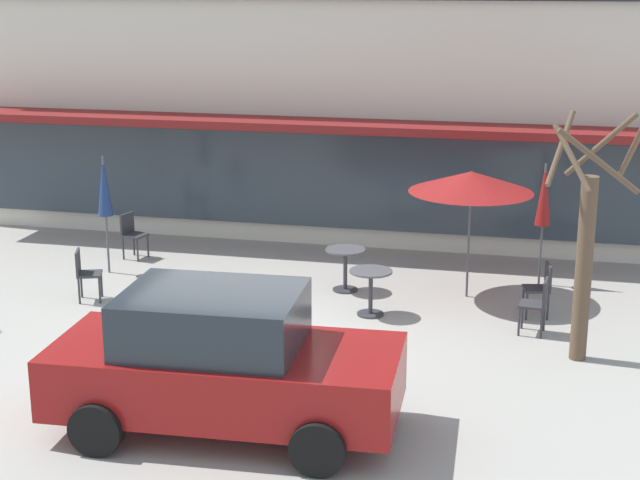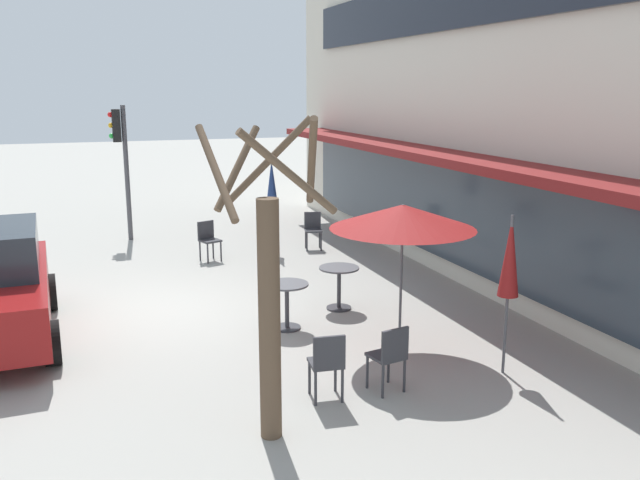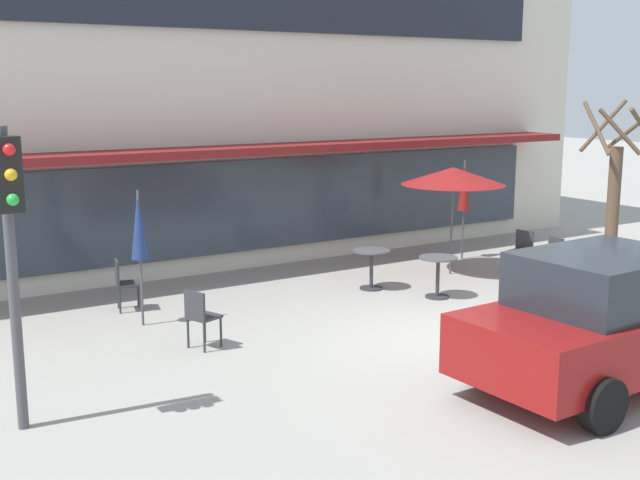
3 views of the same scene
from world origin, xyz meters
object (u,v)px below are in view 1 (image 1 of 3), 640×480
(cafe_chair_3, at_px, (85,271))
(patio_umbrella_cream_folded, at_px, (544,196))
(cafe_table_near_wall, at_px, (345,262))
(patio_umbrella_corner_open, at_px, (104,187))
(cafe_table_streetside, at_px, (371,285))
(street_tree, at_px, (586,246))
(patio_umbrella_green_folded, at_px, (471,182))
(cafe_chair_1, at_px, (132,232))
(cafe_chair_2, at_px, (541,286))
(cafe_chair_0, at_px, (538,302))
(parked_sedan, at_px, (222,362))

(cafe_chair_3, bearing_deg, patio_umbrella_cream_folded, 19.53)
(cafe_table_near_wall, relative_size, patio_umbrella_corner_open, 0.35)
(cafe_table_streetside, bearing_deg, street_tree, -19.83)
(patio_umbrella_green_folded, bearing_deg, cafe_chair_1, 172.15)
(cafe_chair_1, distance_m, street_tree, 9.12)
(cafe_chair_2, bearing_deg, cafe_chair_0, -92.67)
(cafe_table_streetside, height_order, parked_sedan, parked_sedan)
(patio_umbrella_corner_open, bearing_deg, cafe_table_streetside, -13.16)
(patio_umbrella_green_folded, distance_m, cafe_chair_3, 6.69)
(cafe_chair_2, distance_m, parked_sedan, 6.26)
(patio_umbrella_cream_folded, bearing_deg, cafe_chair_3, -160.47)
(cafe_table_near_wall, height_order, cafe_table_streetside, same)
(cafe_chair_1, bearing_deg, cafe_chair_0, -17.75)
(cafe_table_streetside, xyz_separation_m, cafe_chair_3, (-4.85, -0.38, 0.01))
(cafe_table_near_wall, xyz_separation_m, cafe_chair_3, (-4.19, -1.53, 0.01))
(patio_umbrella_green_folded, xyz_separation_m, street_tree, (1.81, -2.48, -0.33))
(patio_umbrella_green_folded, height_order, patio_umbrella_corner_open, same)
(cafe_chair_1, bearing_deg, cafe_chair_2, -11.99)
(parked_sedan, bearing_deg, patio_umbrella_green_folded, 66.92)
(cafe_chair_0, relative_size, parked_sedan, 0.21)
(cafe_table_near_wall, relative_size, cafe_chair_3, 0.85)
(cafe_chair_2, height_order, cafe_chair_3, same)
(patio_umbrella_corner_open, xyz_separation_m, cafe_chair_2, (7.86, -0.66, -1.10))
(cafe_chair_3, bearing_deg, patio_umbrella_green_folded, 14.92)
(patio_umbrella_corner_open, xyz_separation_m, cafe_chair_3, (0.32, -1.59, -1.10))
(cafe_table_near_wall, relative_size, parked_sedan, 0.18)
(cafe_table_streetside, xyz_separation_m, cafe_chair_0, (2.66, -0.28, 0.01))
(patio_umbrella_corner_open, relative_size, cafe_chair_1, 2.47)
(patio_umbrella_green_folded, xyz_separation_m, cafe_chair_0, (1.20, -1.58, -1.50))
(cafe_chair_1, xyz_separation_m, parked_sedan, (4.11, -6.69, 0.35))
(cafe_table_streetside, height_order, patio_umbrella_green_folded, patio_umbrella_green_folded)
(cafe_chair_2, bearing_deg, patio_umbrella_green_folded, 148.77)
(cafe_chair_3, bearing_deg, parked_sedan, -46.95)
(cafe_table_streetside, bearing_deg, cafe_chair_3, -175.54)
(patio_umbrella_cream_folded, height_order, cafe_chair_2, patio_umbrella_cream_folded)
(patio_umbrella_green_folded, relative_size, street_tree, 0.62)
(parked_sedan, height_order, street_tree, street_tree)
(cafe_table_near_wall, relative_size, cafe_chair_1, 0.85)
(street_tree, bearing_deg, cafe_table_near_wall, 149.26)
(patio_umbrella_cream_folded, distance_m, parked_sedan, 7.74)
(cafe_chair_0, height_order, cafe_chair_1, same)
(cafe_chair_1, bearing_deg, patio_umbrella_green_folded, -7.85)
(cafe_chair_2, distance_m, cafe_chair_3, 7.60)
(patio_umbrella_green_folded, bearing_deg, cafe_chair_2, -31.23)
(cafe_chair_3, xyz_separation_m, parked_sedan, (3.84, -4.11, 0.35))
(cafe_chair_3, height_order, parked_sedan, parked_sedan)
(patio_umbrella_green_folded, relative_size, cafe_chair_3, 2.47)
(cafe_chair_3, relative_size, parked_sedan, 0.21)
(patio_umbrella_green_folded, xyz_separation_m, patio_umbrella_corner_open, (-6.62, -0.09, -0.39))
(cafe_table_streetside, relative_size, patio_umbrella_green_folded, 0.35)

